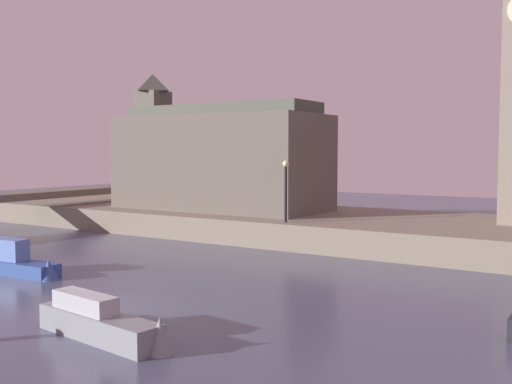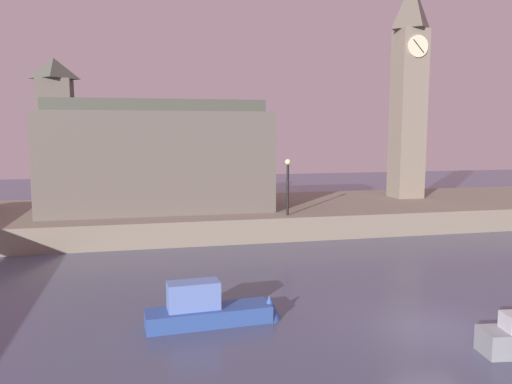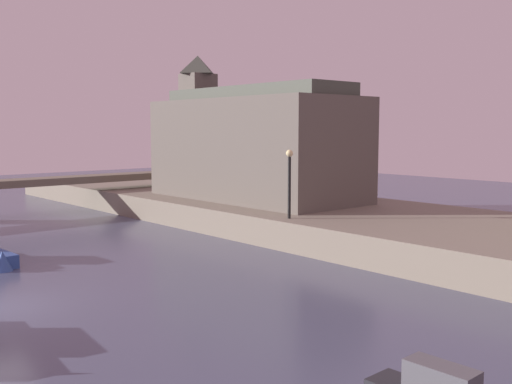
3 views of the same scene
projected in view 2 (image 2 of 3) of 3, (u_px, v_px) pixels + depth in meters
The scene contains 6 objects.
ground_plane at pixel (435, 329), 17.19m from camera, with size 120.00×120.00×0.00m, color #474C66.
far_embankment at pixel (281, 214), 36.48m from camera, with size 70.00×12.00×1.50m, color slate.
clock_tower at pixel (409, 87), 38.75m from camera, with size 2.36×2.40×16.69m.
parliament_hall at pixel (152, 156), 33.57m from camera, with size 14.81×6.84×9.84m.
streetlamp at pixel (288, 180), 31.11m from camera, with size 0.36×0.36×3.53m.
boat_tour_blue at pixel (218, 309), 17.68m from camera, with size 5.01×1.46×1.80m.
Camera 2 is at (-9.58, -14.75, 6.82)m, focal length 35.07 mm.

